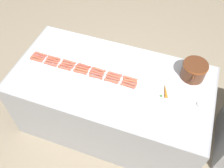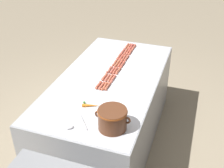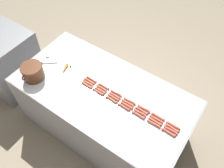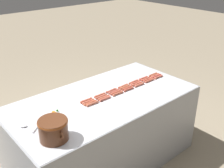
{
  "view_description": "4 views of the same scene",
  "coord_description": "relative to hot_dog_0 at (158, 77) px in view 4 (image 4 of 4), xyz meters",
  "views": [
    {
      "loc": [
        1.54,
        0.56,
        2.85
      ],
      "look_at": [
        0.08,
        0.04,
        0.9
      ],
      "focal_mm": 39.5,
      "sensor_mm": 36.0,
      "label": 1
    },
    {
      "loc": [
        -0.9,
        2.55,
        2.46
      ],
      "look_at": [
        -0.1,
        0.18,
        0.92
      ],
      "focal_mm": 45.6,
      "sensor_mm": 36.0,
      "label": 2
    },
    {
      "loc": [
        -1.25,
        -1.0,
        3.03
      ],
      "look_at": [
        0.07,
        -0.08,
        0.99
      ],
      "focal_mm": 37.61,
      "sensor_mm": 36.0,
      "label": 3
    },
    {
      "loc": [
        -2.03,
        1.63,
        2.27
      ],
      "look_at": [
        0.09,
        -0.21,
        0.94
      ],
      "focal_mm": 43.14,
      "sensor_mm": 36.0,
      "label": 4
    }
  ],
  "objects": [
    {
      "name": "ground_plane",
      "position": [
        0.05,
        0.86,
        -0.89
      ],
      "size": [
        20.0,
        20.0,
        0.0
      ],
      "primitive_type": "plane",
      "color": "gray"
    },
    {
      "name": "griddle_counter",
      "position": [
        0.05,
        0.86,
        -0.45
      ],
      "size": [
        1.07,
        2.1,
        0.88
      ],
      "color": "#9EA0A5",
      "rests_on": "ground_plane"
    },
    {
      "name": "hot_dog_0",
      "position": [
        0.0,
        0.0,
        0.0
      ],
      "size": [
        0.03,
        0.16,
        0.03
      ],
      "color": "#BE5A45",
      "rests_on": "griddle_counter"
    },
    {
      "name": "hot_dog_1",
      "position": [
        0.0,
        0.17,
        0.0
      ],
      "size": [
        0.03,
        0.16,
        0.03
      ],
      "color": "#B85740",
      "rests_on": "griddle_counter"
    },
    {
      "name": "hot_dog_2",
      "position": [
        -0.0,
        0.35,
        0.0
      ],
      "size": [
        0.03,
        0.16,
        0.03
      ],
      "color": "#BC5B46",
      "rests_on": "griddle_counter"
    },
    {
      "name": "hot_dog_3",
      "position": [
        -0.0,
        0.53,
        0.0
      ],
      "size": [
        0.03,
        0.16,
        0.03
      ],
      "color": "#B7503E",
      "rests_on": "griddle_counter"
    },
    {
      "name": "hot_dog_4",
      "position": [
        -0.0,
        0.7,
        0.0
      ],
      "size": [
        0.03,
        0.16,
        0.03
      ],
      "color": "#B3573F",
      "rests_on": "griddle_counter"
    },
    {
      "name": "hot_dog_5",
      "position": [
        -0.0,
        0.88,
        0.0
      ],
      "size": [
        0.03,
        0.16,
        0.03
      ],
      "color": "#BC5845",
      "rests_on": "griddle_counter"
    },
    {
      "name": "hot_dog_6",
      "position": [
        0.0,
        1.05,
        0.0
      ],
      "size": [
        0.03,
        0.16,
        0.03
      ],
      "color": "#B35B42",
      "rests_on": "griddle_counter"
    },
    {
      "name": "hot_dog_7",
      "position": [
        0.03,
        -0.01,
        0.0
      ],
      "size": [
        0.03,
        0.16,
        0.03
      ],
      "color": "#BC4F46",
      "rests_on": "griddle_counter"
    },
    {
      "name": "hot_dog_8",
      "position": [
        0.03,
        0.17,
        0.0
      ],
      "size": [
        0.03,
        0.16,
        0.03
      ],
      "color": "#BA5541",
      "rests_on": "griddle_counter"
    },
    {
      "name": "hot_dog_9",
      "position": [
        0.03,
        0.35,
        0.0
      ],
      "size": [
        0.04,
        0.16,
        0.03
      ],
      "color": "#B05741",
      "rests_on": "griddle_counter"
    },
    {
      "name": "hot_dog_10",
      "position": [
        0.03,
        0.52,
        0.0
      ],
      "size": [
        0.03,
        0.16,
        0.03
      ],
      "color": "#B9553F",
      "rests_on": "griddle_counter"
    },
    {
      "name": "hot_dog_11",
      "position": [
        0.03,
        0.69,
        0.0
      ],
      "size": [
        0.03,
        0.16,
        0.03
      ],
      "color": "#B65540",
      "rests_on": "griddle_counter"
    },
    {
      "name": "hot_dog_12",
      "position": [
        0.03,
        0.87,
        0.0
      ],
      "size": [
        0.03,
        0.16,
        0.03
      ],
      "color": "#B25D44",
      "rests_on": "griddle_counter"
    },
    {
      "name": "hot_dog_13",
      "position": [
        0.03,
        1.06,
        0.0
      ],
      "size": [
        0.04,
        0.16,
        0.03
      ],
      "color": "#BA5B3D",
      "rests_on": "griddle_counter"
    },
    {
      "name": "hot_dog_14",
      "position": [
        0.06,
        -0.01,
        0.0
      ],
      "size": [
        0.03,
        0.16,
        0.03
      ],
      "color": "#B25B40",
      "rests_on": "griddle_counter"
    },
    {
      "name": "hot_dog_15",
      "position": [
        0.06,
        0.17,
        0.0
      ],
      "size": [
        0.03,
        0.16,
        0.03
      ],
      "color": "#B35742",
      "rests_on": "griddle_counter"
    },
    {
      "name": "hot_dog_16",
      "position": [
        0.07,
        0.35,
        0.0
      ],
      "size": [
        0.03,
        0.16,
        0.03
      ],
      "color": "#B95442",
      "rests_on": "griddle_counter"
    },
    {
      "name": "hot_dog_17",
      "position": [
        0.06,
        0.52,
        0.0
      ],
      "size": [
        0.03,
        0.16,
        0.03
      ],
      "color": "#B05D40",
      "rests_on": "griddle_counter"
    },
    {
      "name": "hot_dog_18",
      "position": [
        0.06,
        0.69,
        0.0
      ],
      "size": [
        0.03,
        0.16,
        0.03
      ],
      "color": "#B55646",
      "rests_on": "griddle_counter"
    },
    {
      "name": "hot_dog_19",
      "position": [
        0.06,
        0.88,
        0.0
      ],
      "size": [
        0.03,
        0.16,
        0.03
      ],
      "color": "#B35845",
      "rests_on": "griddle_counter"
    },
    {
      "name": "hot_dog_20",
      "position": [
        0.06,
        1.06,
        0.0
      ],
      "size": [
        0.03,
        0.16,
        0.03
      ],
      "color": "#B65943",
      "rests_on": "griddle_counter"
    },
    {
      "name": "hot_dog_21",
      "position": [
        0.1,
        -0.01,
        0.0
      ],
      "size": [
        0.03,
        0.16,
        0.03
      ],
      "color": "#B45941",
      "rests_on": "griddle_counter"
    },
    {
      "name": "hot_dog_22",
      "position": [
        0.1,
        0.17,
        0.0
      ],
      "size": [
        0.03,
        0.16,
        0.03
      ],
      "color": "#BC5746",
      "rests_on": "griddle_counter"
    },
    {
      "name": "hot_dog_23",
      "position": [
        0.1,
        0.34,
        0.0
      ],
      "size": [
        0.03,
        0.16,
        0.03
      ],
      "color": "#B55742",
      "rests_on": "griddle_counter"
    },
    {
      "name": "hot_dog_24",
      "position": [
        0.1,
        0.52,
        0.0
      ],
      "size": [
        0.03,
        0.16,
        0.03
      ],
      "color": "#B05741",
      "rests_on": "griddle_counter"
    },
    {
      "name": "hot_dog_25",
      "position": [
        0.1,
        0.7,
        0.0
      ],
      "size": [
        0.04,
        0.16,
        0.03
      ],
      "color": "#B15845",
      "rests_on": "griddle_counter"
    },
    {
      "name": "hot_dog_26",
      "position": [
        0.1,
        0.87,
        0.0
      ],
      "size": [
        0.03,
        0.16,
        0.03
      ],
      "color": "#B85840",
      "rests_on": "griddle_counter"
    },
    {
      "name": "hot_dog_27",
      "position": [
        0.1,
        1.05,
        0.0
      ],
      "size": [
        0.03,
        0.16,
        0.03
      ],
      "color": "#B7553F",
      "rests_on": "griddle_counter"
    },
    {
      "name": "bean_pot",
      "position": [
        -0.25,
        1.64,
        0.09
      ],
      "size": [
        0.32,
        0.25,
        0.19
      ],
      "color": "#562D19",
      "rests_on": "griddle_counter"
    },
    {
      "name": "serving_spoon",
      "position": [
        0.06,
        1.73,
        -0.01
      ],
      "size": [
        0.2,
        0.23,
        0.02
      ],
      "color": "#B7B7BC",
      "rests_on": "griddle_counter"
    },
    {
      "name": "carrot",
      "position": [
        0.04,
        1.42,
        0.0
      ],
      "size": [
        0.18,
        0.08,
        0.03
      ],
      "color": "orange",
      "rests_on": "griddle_counter"
    }
  ]
}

